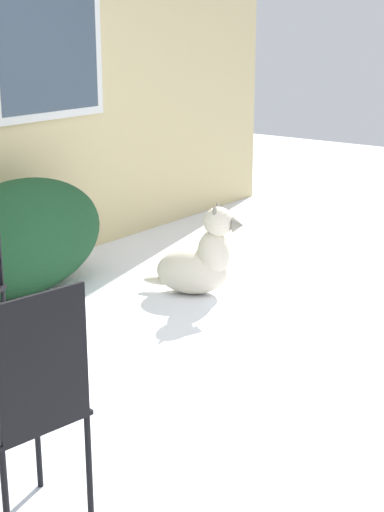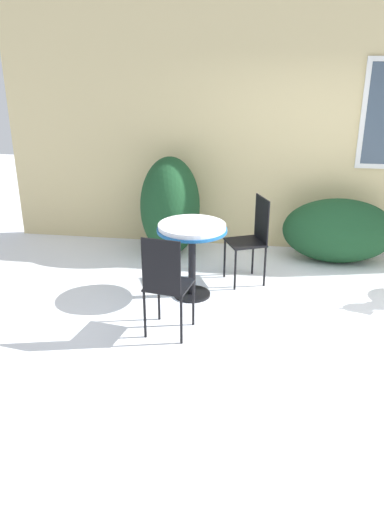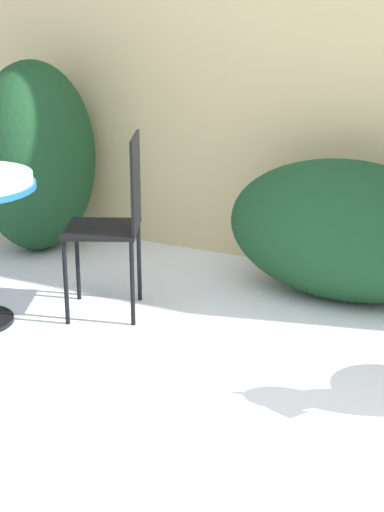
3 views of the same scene
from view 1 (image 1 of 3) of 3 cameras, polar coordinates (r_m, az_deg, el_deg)
The scene contains 4 objects.
ground_plane at distance 4.26m, azimuth -0.37°, elevation -9.02°, with size 16.00×16.00×0.00m, color white.
shrub_middle at distance 5.52m, azimuth -12.25°, elevation 1.29°, with size 1.38×0.66×0.82m.
patio_chair_far_side at distance 2.91m, azimuth -11.75°, elevation -10.37°, with size 0.45×0.45×0.99m.
dog at distance 5.46m, azimuth 0.58°, elevation -0.41°, with size 0.51×0.68×0.65m.
Camera 1 is at (-3.03, -2.33, 1.87)m, focal length 55.00 mm.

